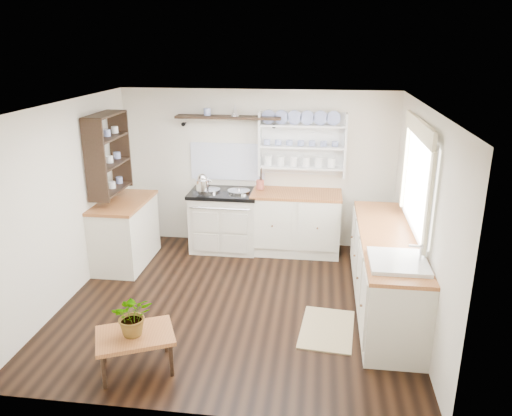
# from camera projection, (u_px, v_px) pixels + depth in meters

# --- Properties ---
(floor) EXTENTS (4.00, 3.80, 0.01)m
(floor) POSITION_uv_depth(u_px,v_px,m) (237.00, 302.00, 5.92)
(floor) COLOR black
(floor) RESTS_ON ground
(wall_back) EXTENTS (4.00, 0.02, 2.30)m
(wall_back) POSITION_uv_depth(u_px,v_px,m) (257.00, 169.00, 7.34)
(wall_back) COLOR silver
(wall_back) RESTS_ON ground
(wall_right) EXTENTS (0.02, 3.80, 2.30)m
(wall_right) POSITION_uv_depth(u_px,v_px,m) (421.00, 218.00, 5.31)
(wall_right) COLOR silver
(wall_right) RESTS_ON ground
(wall_left) EXTENTS (0.02, 3.80, 2.30)m
(wall_left) POSITION_uv_depth(u_px,v_px,m) (66.00, 203.00, 5.81)
(wall_left) COLOR silver
(wall_left) RESTS_ON ground
(ceiling) EXTENTS (4.00, 3.80, 0.01)m
(ceiling) POSITION_uv_depth(u_px,v_px,m) (234.00, 106.00, 5.19)
(ceiling) COLOR white
(ceiling) RESTS_ON wall_back
(window) EXTENTS (0.08, 1.55, 1.22)m
(window) POSITION_uv_depth(u_px,v_px,m) (417.00, 177.00, 5.32)
(window) COLOR white
(window) RESTS_ON wall_right
(aga_cooker) EXTENTS (0.99, 0.69, 0.91)m
(aga_cooker) POSITION_uv_depth(u_px,v_px,m) (225.00, 220.00, 7.31)
(aga_cooker) COLOR beige
(aga_cooker) RESTS_ON floor
(back_cabinets) EXTENTS (1.27, 0.63, 0.90)m
(back_cabinets) POSITION_uv_depth(u_px,v_px,m) (296.00, 222.00, 7.21)
(back_cabinets) COLOR silver
(back_cabinets) RESTS_ON floor
(right_cabinets) EXTENTS (0.62, 2.43, 0.90)m
(right_cabinets) POSITION_uv_depth(u_px,v_px,m) (385.00, 271.00, 5.66)
(right_cabinets) COLOR silver
(right_cabinets) RESTS_ON floor
(belfast_sink) EXTENTS (0.55, 0.60, 0.45)m
(belfast_sink) POSITION_uv_depth(u_px,v_px,m) (397.00, 273.00, 4.85)
(belfast_sink) COLOR white
(belfast_sink) RESTS_ON right_cabinets
(left_cabinets) EXTENTS (0.62, 1.13, 0.90)m
(left_cabinets) POSITION_uv_depth(u_px,v_px,m) (125.00, 231.00, 6.83)
(left_cabinets) COLOR silver
(left_cabinets) RESTS_ON floor
(plate_rack) EXTENTS (1.20, 0.22, 0.90)m
(plate_rack) POSITION_uv_depth(u_px,v_px,m) (302.00, 143.00, 7.10)
(plate_rack) COLOR white
(plate_rack) RESTS_ON wall_back
(high_shelf) EXTENTS (1.50, 0.29, 0.16)m
(high_shelf) POSITION_uv_depth(u_px,v_px,m) (228.00, 118.00, 7.03)
(high_shelf) COLOR black
(high_shelf) RESTS_ON wall_back
(left_shelving) EXTENTS (0.28, 0.80, 1.05)m
(left_shelving) POSITION_uv_depth(u_px,v_px,m) (108.00, 153.00, 6.50)
(left_shelving) COLOR black
(left_shelving) RESTS_ON wall_left
(kettle) EXTENTS (0.19, 0.19, 0.23)m
(kettle) POSITION_uv_depth(u_px,v_px,m) (203.00, 182.00, 7.04)
(kettle) COLOR silver
(kettle) RESTS_ON aga_cooker
(utensil_crock) EXTENTS (0.11, 0.11, 0.13)m
(utensil_crock) POSITION_uv_depth(u_px,v_px,m) (260.00, 185.00, 7.18)
(utensil_crock) COLOR #A34A3C
(utensil_crock) RESTS_ON back_cabinets
(center_table) EXTENTS (0.84, 0.74, 0.38)m
(center_table) POSITION_uv_depth(u_px,v_px,m) (135.00, 338.00, 4.61)
(center_table) COLOR brown
(center_table) RESTS_ON floor
(potted_plant) EXTENTS (0.45, 0.42, 0.40)m
(potted_plant) POSITION_uv_depth(u_px,v_px,m) (133.00, 315.00, 4.53)
(potted_plant) COLOR #3F7233
(potted_plant) RESTS_ON center_table
(floor_rug) EXTENTS (0.62, 0.90, 0.02)m
(floor_rug) POSITION_uv_depth(u_px,v_px,m) (327.00, 329.00, 5.35)
(floor_rug) COLOR #958056
(floor_rug) RESTS_ON floor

